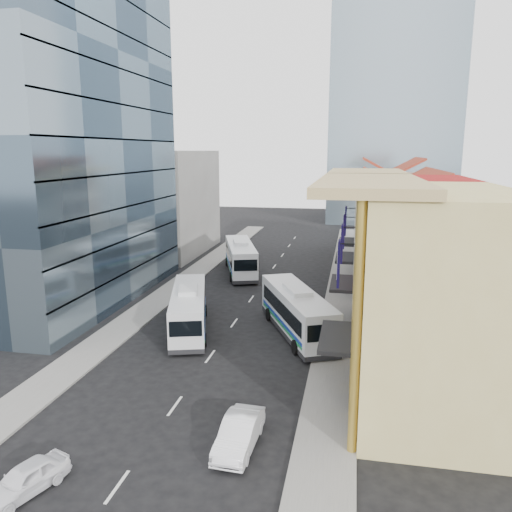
% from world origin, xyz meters
% --- Properties ---
extents(ground, '(200.00, 200.00, 0.00)m').
position_xyz_m(ground, '(0.00, 0.00, 0.00)').
color(ground, black).
rests_on(ground, ground).
extents(sidewalk_right, '(3.00, 90.00, 0.15)m').
position_xyz_m(sidewalk_right, '(8.50, 22.00, 0.07)').
color(sidewalk_right, slate).
rests_on(sidewalk_right, ground).
extents(sidewalk_left, '(3.00, 90.00, 0.15)m').
position_xyz_m(sidewalk_left, '(-8.50, 22.00, 0.07)').
color(sidewalk_left, slate).
rests_on(sidewalk_left, ground).
extents(shophouse_tan, '(8.00, 14.00, 12.00)m').
position_xyz_m(shophouse_tan, '(14.00, 5.00, 6.00)').
color(shophouse_tan, '#DAC97D').
rests_on(shophouse_tan, ground).
extents(shophouse_red, '(8.00, 10.00, 12.00)m').
position_xyz_m(shophouse_red, '(14.00, 17.00, 6.00)').
color(shophouse_red, maroon).
rests_on(shophouse_red, ground).
extents(shophouse_cream_near, '(8.00, 9.00, 10.00)m').
position_xyz_m(shophouse_cream_near, '(14.00, 26.50, 5.00)').
color(shophouse_cream_near, silver).
rests_on(shophouse_cream_near, ground).
extents(shophouse_cream_mid, '(8.00, 9.00, 10.00)m').
position_xyz_m(shophouse_cream_mid, '(14.00, 35.50, 5.00)').
color(shophouse_cream_mid, silver).
rests_on(shophouse_cream_mid, ground).
extents(shophouse_cream_far, '(8.00, 12.00, 11.00)m').
position_xyz_m(shophouse_cream_far, '(14.00, 46.00, 5.50)').
color(shophouse_cream_far, silver).
rests_on(shophouse_cream_far, ground).
extents(office_tower, '(12.00, 26.00, 30.00)m').
position_xyz_m(office_tower, '(-17.00, 19.00, 15.00)').
color(office_tower, '#364756').
rests_on(office_tower, ground).
extents(office_block_far, '(10.00, 18.00, 14.00)m').
position_xyz_m(office_block_far, '(-16.00, 42.00, 7.00)').
color(office_block_far, gray).
rests_on(office_block_far, ground).
extents(bus_left_near, '(5.66, 11.37, 3.56)m').
position_xyz_m(bus_left_near, '(-3.13, 12.76, 1.78)').
color(bus_left_near, silver).
rests_on(bus_left_near, ground).
extents(bus_left_far, '(6.44, 12.40, 3.89)m').
position_xyz_m(bus_left_far, '(-3.34, 31.97, 1.94)').
color(bus_left_far, silver).
rests_on(bus_left_far, ground).
extents(bus_right, '(7.39, 11.84, 3.77)m').
position_xyz_m(bus_right, '(5.39, 13.55, 1.89)').
color(bus_right, silver).
rests_on(bus_right, ground).
extents(sedan_left, '(2.74, 4.04, 1.27)m').
position_xyz_m(sedan_left, '(-3.55, -7.08, 0.64)').
color(sedan_left, white).
rests_on(sedan_left, ground).
extents(sedan_right, '(1.77, 4.58, 1.49)m').
position_xyz_m(sedan_right, '(4.45, -2.18, 0.75)').
color(sedan_right, white).
rests_on(sedan_right, ground).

